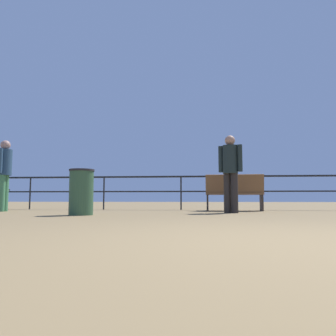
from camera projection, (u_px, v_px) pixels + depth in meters
name	position (u px, v px, depth m)	size (l,w,h in m)	color
ground_plane	(284.00, 242.00, 2.43)	(60.00, 60.00, 0.00)	olive
pier_railing	(221.00, 184.00, 9.49)	(20.79, 0.05, 0.99)	black
bench_near_left	(234.00, 191.00, 8.63)	(1.51, 0.75, 0.95)	brown
person_by_bench	(230.00, 168.00, 7.47)	(0.52, 0.34, 1.77)	black
person_at_railing	(4.00, 170.00, 8.34)	(0.35, 0.58, 1.81)	#3C744B
trash_bin	(81.00, 192.00, 6.46)	(0.49, 0.49, 0.90)	#2F4F32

